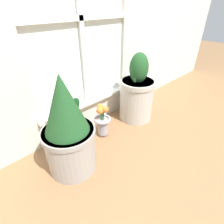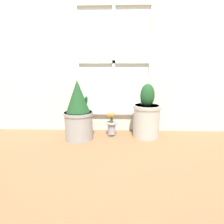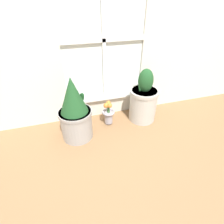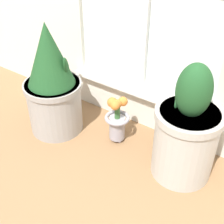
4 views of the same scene
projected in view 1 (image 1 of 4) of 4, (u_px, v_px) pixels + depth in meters
ground_plane at (131, 152)px, 1.35m from camera, size 10.00×10.00×0.00m
potted_plant_left at (68, 131)px, 1.07m from camera, size 0.34×0.34×0.68m
potted_plant_right at (137, 94)px, 1.62m from camera, size 0.33×0.33×0.63m
flower_vase at (102, 120)px, 1.44m from camera, size 0.14×0.14×0.29m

